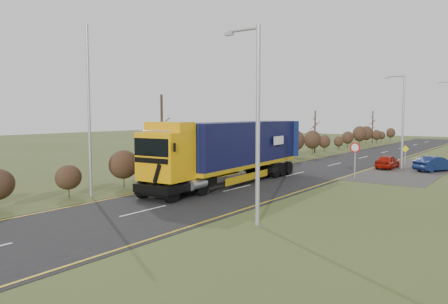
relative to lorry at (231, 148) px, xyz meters
name	(u,v)px	position (x,y,z in m)	size (l,w,h in m)	color
ground	(197,198)	(1.31, -5.11, -2.41)	(160.00, 160.00, 0.00)	#424F21
road	(283,177)	(1.31, 4.89, -2.40)	(8.00, 120.00, 0.02)	black
layby	(409,170)	(7.81, 14.89, -2.39)	(6.00, 18.00, 0.02)	#322F2D
lane_markings	(281,177)	(1.31, 4.58, -2.38)	(7.52, 116.00, 0.01)	gold
hedgerow	(202,153)	(-4.69, 2.78, -0.79)	(2.24, 102.04, 6.05)	#301D15
lorry	(231,148)	(0.00, 0.00, 0.00)	(3.35, 15.35, 4.24)	black
car_red_hatchback	(387,162)	(6.11, 14.69, -1.82)	(1.38, 3.44, 1.17)	#9C1407
car_blue_sedan	(435,164)	(9.81, 15.01, -1.79)	(1.30, 3.74, 1.23)	#0A163C
streetlight_near	(256,117)	(7.01, -8.15, 2.15)	(1.77, 0.18, 8.30)	#A5A7AA
streetlight_mid	(402,117)	(7.02, 15.32, 1.97)	(1.71, 0.18, 8.00)	#A5A7AA
left_pole	(89,112)	(-3.89, -8.23, 2.39)	(0.16, 0.16, 9.59)	#A5A7AA
speed_sign	(355,153)	(5.85, 7.26, -0.53)	(0.73, 0.10, 2.64)	#A5A7AA
warning_board	(405,153)	(6.37, 19.58, -1.37)	(0.66, 0.11, 1.73)	#A5A7AA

